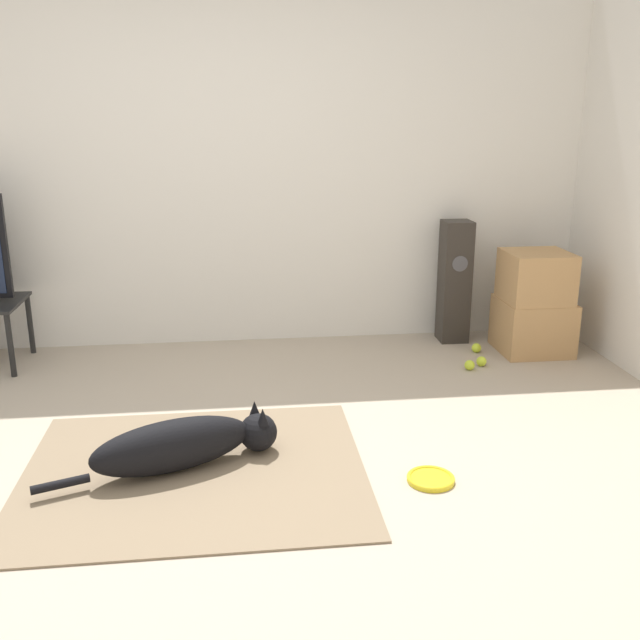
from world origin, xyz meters
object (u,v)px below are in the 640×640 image
Objects in this scene: frisbee at (431,479)px; tennis_ball_loose_on_carpet at (481,361)px; cardboard_box_upper at (536,277)px; tennis_ball_near_speaker at (470,365)px; cardboard_box_lower at (533,326)px; tennis_ball_by_boxes at (476,348)px; dog at (185,444)px; floor_speaker at (455,282)px.

tennis_ball_loose_on_carpet is (0.73, 1.43, 0.02)m from frisbee.
cardboard_box_upper is at bearing 55.08° from frisbee.
cardboard_box_upper is 6.39× the size of tennis_ball_near_speaker.
cardboard_box_lower is 7.06× the size of tennis_ball_by_boxes.
tennis_ball_by_boxes is (1.90, 1.45, -0.10)m from dog.
cardboard_box_upper is 6.39× the size of tennis_ball_by_boxes.
dog is at bearing -147.90° from cardboard_box_lower.
tennis_ball_by_boxes is at bearing 65.02° from frisbee.
frisbee is 1.61m from tennis_ball_loose_on_carpet.
frisbee is at bearing -109.44° from floor_speaker.
frisbee is 3.32× the size of tennis_ball_by_boxes.
floor_speaker reaches higher than tennis_ball_by_boxes.
tennis_ball_by_boxes is (0.79, 1.70, 0.02)m from frisbee.
dog is 2.32× the size of cardboard_box_lower.
tennis_ball_by_boxes is at bearing 178.49° from cardboard_box_lower.
tennis_ball_near_speaker is 0.12m from tennis_ball_loose_on_carpet.
cardboard_box_upper is (1.17, 1.67, 0.52)m from frisbee.
dog is 4.94× the size of frisbee.
tennis_ball_by_boxes is 0.27m from tennis_ball_loose_on_carpet.
floor_speaker reaches higher than dog.
tennis_ball_near_speaker is (-0.55, -0.32, -0.15)m from cardboard_box_lower.
tennis_ball_loose_on_carpet is at bearing 31.17° from tennis_ball_near_speaker.
frisbee is 2.07m from cardboard_box_lower.
cardboard_box_upper reaches higher than tennis_ball_loose_on_carpet.
tennis_ball_near_speaker is (1.74, 1.12, -0.10)m from dog.
frisbee is 3.32× the size of tennis_ball_near_speaker.
cardboard_box_upper is 0.79m from tennis_ball_near_speaker.
floor_speaker is at bearing 43.85° from dog.
floor_speaker is 13.22× the size of tennis_ball_near_speaker.
tennis_ball_by_boxes is 1.00× the size of tennis_ball_near_speaker.
floor_speaker is (1.81, 1.74, 0.31)m from dog.
tennis_ball_by_boxes is (-0.39, 0.01, -0.15)m from cardboard_box_lower.
tennis_ball_loose_on_carpet is at bearing -86.87° from floor_speaker.
tennis_ball_near_speaker is (-0.16, -0.33, 0.00)m from tennis_ball_by_boxes.
cardboard_box_lower is at bearing 32.10° from dog.
tennis_ball_loose_on_carpet is at bearing -150.79° from cardboard_box_upper.
frisbee is 0.52× the size of cardboard_box_upper.
floor_speaker is 13.22× the size of tennis_ball_by_boxes.
cardboard_box_lower is 7.06× the size of tennis_ball_near_speaker.
frisbee is (1.11, -0.25, -0.12)m from dog.
cardboard_box_upper is at bearing -4.08° from tennis_ball_by_boxes.
tennis_ball_by_boxes is 1.00× the size of tennis_ball_loose_on_carpet.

